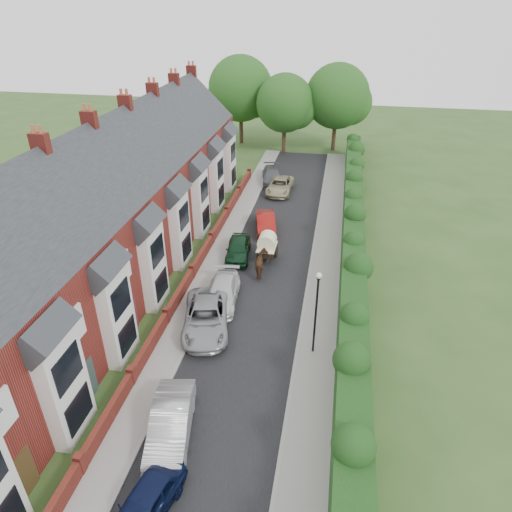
{
  "coord_description": "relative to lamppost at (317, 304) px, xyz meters",
  "views": [
    {
      "loc": [
        3.83,
        -15.29,
        17.1
      ],
      "look_at": [
        -0.91,
        10.12,
        2.2
      ],
      "focal_mm": 32.0,
      "sensor_mm": 36.0,
      "label": 1
    }
  ],
  "objects": [
    {
      "name": "garden_wall_row",
      "position": [
        -8.75,
        6.0,
        -2.84
      ],
      "size": [
        0.35,
        40.35,
        1.1
      ],
      "color": "maroon",
      "rests_on": "ground"
    },
    {
      "name": "tree_far_back",
      "position": [
        -11.99,
        39.08,
        3.32
      ],
      "size": [
        8.4,
        8.0,
        10.82
      ],
      "color": "#332316",
      "rests_on": "ground"
    },
    {
      "name": "hedge",
      "position": [
        2.0,
        7.0,
        -1.7
      ],
      "size": [
        2.1,
        58.0,
        2.85
      ],
      "color": "#123814",
      "rests_on": "ground"
    },
    {
      "name": "tree_far_left",
      "position": [
        -6.05,
        36.08,
        2.41
      ],
      "size": [
        7.14,
        6.8,
        9.29
      ],
      "color": "#332316",
      "rests_on": "ground"
    },
    {
      "name": "car_silver_b",
      "position": [
        -6.31,
        1.0,
        -2.52
      ],
      "size": [
        3.73,
        5.99,
        1.54
      ],
      "primitive_type": "imported",
      "rotation": [
        0.0,
        0.0,
        0.22
      ],
      "color": "#97999E",
      "rests_on": "ground"
    },
    {
      "name": "terrace_row",
      "position": [
        -14.27,
        5.98,
        1.18
      ],
      "size": [
        9.05,
        40.5,
        11.5
      ],
      "color": "maroon",
      "rests_on": "ground"
    },
    {
      "name": "car_grey",
      "position": [
        -6.18,
        25.4,
        -2.58
      ],
      "size": [
        2.93,
        5.26,
        1.44
      ],
      "primitive_type": "imported",
      "rotation": [
        0.0,
        0.0,
        0.19
      ],
      "color": "#4F5056",
      "rests_on": "ground"
    },
    {
      "name": "car_green",
      "position": [
        -6.29,
        9.47,
        -2.59
      ],
      "size": [
        2.15,
        4.34,
        1.42
      ],
      "primitive_type": "imported",
      "rotation": [
        0.0,
        0.0,
        0.12
      ],
      "color": "black",
      "rests_on": "ground"
    },
    {
      "name": "lamppost",
      "position": [
        0.0,
        0.0,
        0.0
      ],
      "size": [
        0.32,
        0.32,
        5.16
      ],
      "color": "black",
      "rests_on": "ground"
    },
    {
      "name": "horse_cart",
      "position": [
        -4.12,
        9.51,
        -2.05
      ],
      "size": [
        1.37,
        3.02,
        2.18
      ],
      "color": "black",
      "rests_on": "ground"
    },
    {
      "name": "car_beige",
      "position": [
        -5.0,
        22.77,
        -2.61
      ],
      "size": [
        2.43,
        5.02,
        1.38
      ],
      "primitive_type": "imported",
      "rotation": [
        0.0,
        0.0,
        -0.03
      ],
      "color": "tan",
      "rests_on": "ground"
    },
    {
      "name": "ground",
      "position": [
        -3.4,
        -4.0,
        -3.3
      ],
      "size": [
        140.0,
        140.0,
        0.0
      ],
      "primitive_type": "plane",
      "color": "#2D4C1E",
      "rests_on": "ground"
    },
    {
      "name": "road",
      "position": [
        -3.9,
        7.0,
        -3.29
      ],
      "size": [
        6.0,
        58.0,
        0.02
      ],
      "primitive_type": "cube",
      "color": "black",
      "rests_on": "ground"
    },
    {
      "name": "tree_far_right",
      "position": [
        -0.01,
        38.08,
        3.02
      ],
      "size": [
        7.98,
        7.6,
        10.31
      ],
      "color": "#332316",
      "rests_on": "ground"
    },
    {
      "name": "car_red",
      "position": [
        -5.0,
        14.2,
        -2.59
      ],
      "size": [
        2.42,
        4.49,
        1.41
      ],
      "primitive_type": "imported",
      "rotation": [
        0.0,
        0.0,
        0.23
      ],
      "color": "maroon",
      "rests_on": "ground"
    },
    {
      "name": "pavement_house_side",
      "position": [
        -7.75,
        7.0,
        -3.24
      ],
      "size": [
        1.7,
        58.0,
        0.12
      ],
      "primitive_type": "cube",
      "color": "gray",
      "rests_on": "ground"
    },
    {
      "name": "kerb_hedge_side",
      "position": [
        -0.85,
        7.0,
        -3.23
      ],
      "size": [
        0.18,
        58.0,
        0.13
      ],
      "primitive_type": "cube",
      "color": "gray",
      "rests_on": "ground"
    },
    {
      "name": "pavement_hedge_side",
      "position": [
        0.2,
        7.0,
        -3.24
      ],
      "size": [
        2.2,
        58.0,
        0.12
      ],
      "primitive_type": "cube",
      "color": "gray",
      "rests_on": "ground"
    },
    {
      "name": "car_navy",
      "position": [
        -5.46,
        -10.2,
        -2.61
      ],
      "size": [
        2.42,
        4.27,
        1.37
      ],
      "primitive_type": "imported",
      "rotation": [
        0.0,
        0.0,
        -0.21
      ],
      "color": "#0B1334",
      "rests_on": "ground"
    },
    {
      "name": "horse",
      "position": [
        -4.12,
        7.33,
        -2.44
      ],
      "size": [
        1.28,
        2.16,
        1.71
      ],
      "primitive_type": "imported",
      "rotation": [
        0.0,
        0.0,
        3.33
      ],
      "color": "#50301D",
      "rests_on": "ground"
    },
    {
      "name": "kerb_house_side",
      "position": [
        -6.95,
        7.0,
        -3.23
      ],
      "size": [
        0.18,
        58.0,
        0.13
      ],
      "primitive_type": "cube",
      "color": "gray",
      "rests_on": "ground"
    },
    {
      "name": "car_white",
      "position": [
        -6.03,
        3.75,
        -2.61
      ],
      "size": [
        2.36,
        4.92,
        1.38
      ],
      "primitive_type": "imported",
      "rotation": [
        0.0,
        0.0,
        0.09
      ],
      "color": "silver",
      "rests_on": "ground"
    },
    {
      "name": "car_silver_a",
      "position": [
        -5.73,
        -6.61,
        -2.51
      ],
      "size": [
        2.53,
        5.01,
        1.58
      ],
      "primitive_type": "imported",
      "rotation": [
        0.0,
        0.0,
        0.19
      ],
      "color": "#A9A8AD",
      "rests_on": "ground"
    }
  ]
}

